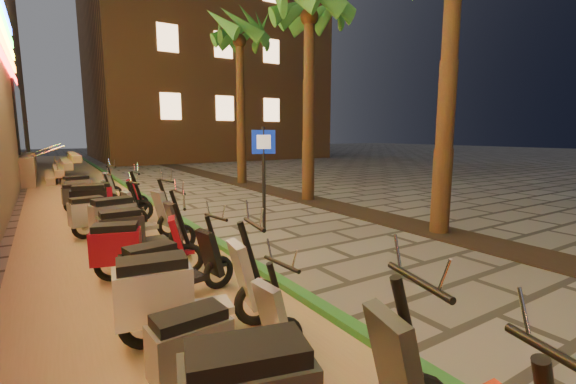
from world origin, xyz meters
TOP-DOWN VIEW (x-y plane):
  - ground at (0.00, 0.00)m, footprint 120.00×120.00m
  - parking_strip at (-2.60, 10.00)m, footprint 3.40×60.00m
  - green_curb at (-0.90, 10.00)m, footprint 0.18×60.00m
  - planting_strip at (3.60, 5.00)m, footprint 1.20×40.00m
  - apartment_block at (9.00, 32.00)m, footprint 18.00×16.06m
  - palm_c at (3.60, 7.00)m, footprint 2.97×3.02m
  - palm_d at (3.60, 12.00)m, footprint 2.97×3.02m
  - pedestrian_sign at (0.36, 4.09)m, footprint 0.49×0.20m
  - scooter_3 at (-2.55, -0.39)m, footprint 1.47×0.53m
  - scooter_4 at (-2.55, 0.58)m, footprint 1.76×0.70m
  - scooter_5 at (-2.41, 1.54)m, footprint 1.53×0.67m
  - scooter_6 at (-2.61, 2.66)m, footprint 1.59×0.82m
  - scooter_7 at (-2.39, 3.62)m, footprint 1.65×0.58m
  - scooter_8 at (-2.36, 4.59)m, footprint 1.79×0.78m
  - scooter_9 at (-2.73, 5.62)m, footprint 1.61×0.69m
  - scooter_10 at (-2.56, 6.72)m, footprint 1.81×0.73m
  - scooter_11 at (-2.32, 7.68)m, footprint 1.64×0.58m
  - scooter_12 at (-2.79, 8.65)m, footprint 1.47×0.52m
  - scooter_13 at (-2.64, 9.70)m, footprint 1.69×0.76m

SIDE VIEW (x-z plane):
  - ground at x=0.00m, z-range 0.00..0.00m
  - parking_strip at x=-2.60m, z-range 0.00..0.01m
  - planting_strip at x=3.60m, z-range 0.00..0.02m
  - green_curb at x=-0.90m, z-range 0.00..0.10m
  - scooter_3 at x=-2.55m, z-range -0.07..0.96m
  - scooter_12 at x=-2.79m, z-range -0.07..0.97m
  - scooter_5 at x=-2.41m, z-range -0.07..1.01m
  - scooter_9 at x=-2.73m, z-range -0.07..1.05m
  - scooter_6 at x=-2.61m, z-range -0.07..1.05m
  - scooter_11 at x=-2.32m, z-range -0.08..1.08m
  - scooter_7 at x=-2.39m, z-range -0.08..1.09m
  - scooter_13 at x=-2.64m, z-range -0.08..1.11m
  - scooter_4 at x=-2.55m, z-range -0.08..1.15m
  - scooter_8 at x=-2.36m, z-range -0.08..1.17m
  - scooter_10 at x=-2.56m, z-range -0.08..1.18m
  - pedestrian_sign at x=0.36m, z-range 0.34..2.64m
  - palm_c at x=3.60m, z-range 2.27..9.18m
  - palm_d at x=3.60m, z-range 2.36..9.53m
  - apartment_block at x=9.00m, z-range 0.00..25.00m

